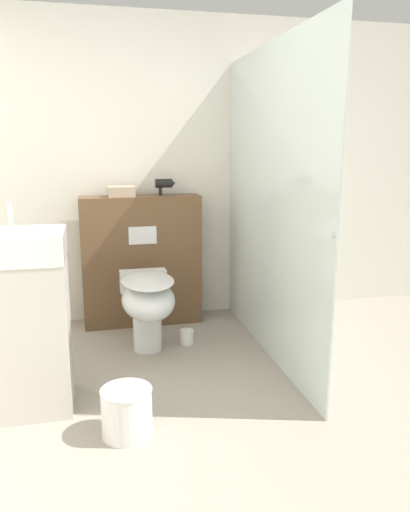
{
  "coord_description": "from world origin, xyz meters",
  "views": [
    {
      "loc": [
        -0.67,
        -2.15,
        1.47
      ],
      "look_at": [
        0.11,
        1.22,
        0.69
      ],
      "focal_mm": 35.0,
      "sensor_mm": 36.0,
      "label": 1
    }
  ],
  "objects_px": {
    "toilet": "(148,302)",
    "waste_bin": "(127,412)",
    "sink_vanity": "(16,322)",
    "hair_drier": "(165,184)"
  },
  "relations": [
    {
      "from": "toilet",
      "to": "waste_bin",
      "type": "xyz_separation_m",
      "value": [
        -0.23,
        -1.02,
        -0.25
      ]
    },
    {
      "from": "sink_vanity",
      "to": "toilet",
      "type": "bearing_deg",
      "value": 37.17
    },
    {
      "from": "sink_vanity",
      "to": "hair_drier",
      "type": "xyz_separation_m",
      "value": [
        1.02,
        1.26,
        0.65
      ]
    },
    {
      "from": "toilet",
      "to": "hair_drier",
      "type": "xyz_separation_m",
      "value": [
        0.23,
        0.66,
        0.78
      ]
    },
    {
      "from": "toilet",
      "to": "waste_bin",
      "type": "bearing_deg",
      "value": -102.68
    },
    {
      "from": "hair_drier",
      "to": "waste_bin",
      "type": "height_order",
      "value": "hair_drier"
    },
    {
      "from": "hair_drier",
      "to": "waste_bin",
      "type": "relative_size",
      "value": 0.61
    },
    {
      "from": "hair_drier",
      "to": "sink_vanity",
      "type": "bearing_deg",
      "value": -129.14
    },
    {
      "from": "waste_bin",
      "to": "sink_vanity",
      "type": "bearing_deg",
      "value": 143.23
    },
    {
      "from": "toilet",
      "to": "sink_vanity",
      "type": "distance_m",
      "value": 1.0
    }
  ]
}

